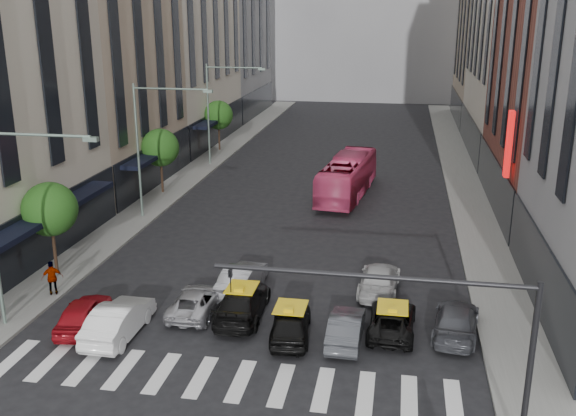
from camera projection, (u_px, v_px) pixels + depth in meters
The scene contains 26 objects.
ground at pixel (215, 402), 23.42m from camera, with size 160.00×160.00×0.00m, color black.
sidewalk_left at pixel (184, 180), 53.53m from camera, with size 3.00×96.00×0.15m, color slate.
sidewalk_right at pixel (467, 193), 49.68m from camera, with size 3.00×96.00×0.15m, color slate.
building_left_b at pixel (99, 33), 49.04m from camera, with size 8.00×16.00×24.00m, color tan.
building_right_b at pixel (574, 21), 42.11m from camera, with size 8.00×18.00×26.00m, color brown.
building_right_d at pixel (498, 7), 77.55m from camera, with size 8.00×18.00×28.00m, color tan.
tree_near at pixel (50, 209), 33.71m from camera, with size 2.88×2.88×4.95m.
tree_mid at pixel (160, 148), 48.76m from camera, with size 2.88×2.88×4.95m.
tree_far at pixel (218, 115), 63.80m from camera, with size 2.88×2.88×4.95m.
streetlamp_near at pixel (8, 202), 27.11m from camera, with size 5.38×0.25×9.00m.
streetlamp_mid at pixel (150, 134), 42.16m from camera, with size 5.38×0.25×9.00m.
streetlamp_far at pixel (218, 101), 57.20m from camera, with size 5.38×0.25×9.00m.
traffic_signal at pixel (440, 321), 19.86m from camera, with size 10.10×0.20×6.00m.
liberty_sign at pixel (509, 144), 38.34m from camera, with size 0.30×0.70×4.00m.
car_red at pixel (84, 313), 28.70m from camera, with size 1.65×4.09×1.39m, color maroon.
car_white_front at pixel (119, 320), 27.95m from camera, with size 1.62×4.66×1.54m, color white.
car_silver at pixel (196, 301), 30.14m from camera, with size 1.96×4.24×1.18m, color #ADADB3.
taxi_left at pixel (242, 302), 29.69m from camera, with size 2.05×5.05×1.46m, color black.
taxi_center at pixel (291, 322), 27.83m from camera, with size 1.68×4.17×1.42m, color black.
car_grey_mid at pixel (346, 327), 27.51m from camera, with size 1.39×3.98×1.31m, color #3C3E43.
taxi_right at pixel (392, 320), 28.30m from camera, with size 1.98×4.30×1.19m, color black.
car_grey_curb at pixel (456, 320), 28.09m from camera, with size 1.87×4.59×1.33m, color #414349.
car_row2_left at pixel (242, 278), 32.41m from camera, with size 1.51×4.33×1.43m, color #939398.
car_row2_right at pixel (379, 279), 32.35m from camera, with size 1.91×4.69×1.36m, color #BDBDBD.
bus at pixel (347, 177), 48.74m from camera, with size 2.58×11.04×3.08m, color #D43E6D.
pedestrian_far at pixel (52, 278), 31.66m from camera, with size 1.02×0.43×1.75m, color gray.
Camera 1 is at (6.19, -19.48, 13.70)m, focal length 40.00 mm.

